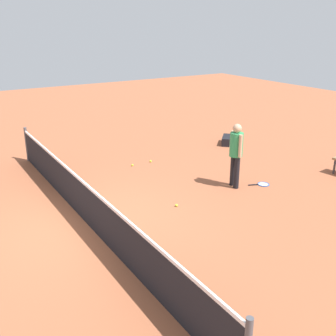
# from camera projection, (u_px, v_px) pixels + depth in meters

# --- Properties ---
(ground_plane) EXTENTS (40.00, 40.00, 0.00)m
(ground_plane) POSITION_uv_depth(u_px,v_px,m) (87.00, 223.00, 8.75)
(ground_plane) COLOR #9E5638
(court_net) EXTENTS (10.09, 0.09, 1.07)m
(court_net) POSITION_uv_depth(u_px,v_px,m) (86.00, 202.00, 8.58)
(court_net) COLOR #4C4C51
(court_net) RESTS_ON ground_plane
(player_near_side) EXTENTS (0.53, 0.41, 1.70)m
(player_near_side) POSITION_uv_depth(u_px,v_px,m) (236.00, 150.00, 10.38)
(player_near_side) COLOR black
(player_near_side) RESTS_ON ground_plane
(tennis_racket_near_player) EXTENTS (0.41, 0.60, 0.03)m
(tennis_racket_near_player) POSITION_uv_depth(u_px,v_px,m) (262.00, 184.00, 10.84)
(tennis_racket_near_player) COLOR blue
(tennis_racket_near_player) RESTS_ON ground_plane
(tennis_ball_near_player) EXTENTS (0.07, 0.07, 0.07)m
(tennis_ball_near_player) POSITION_uv_depth(u_px,v_px,m) (151.00, 161.00, 12.58)
(tennis_ball_near_player) COLOR #C6E033
(tennis_ball_near_player) RESTS_ON ground_plane
(tennis_ball_by_net) EXTENTS (0.07, 0.07, 0.07)m
(tennis_ball_by_net) POSITION_uv_depth(u_px,v_px,m) (177.00, 205.00, 9.55)
(tennis_ball_by_net) COLOR #C6E033
(tennis_ball_by_net) RESTS_ON ground_plane
(tennis_ball_midcourt) EXTENTS (0.07, 0.07, 0.07)m
(tennis_ball_midcourt) POSITION_uv_depth(u_px,v_px,m) (132.00, 165.00, 12.24)
(tennis_ball_midcourt) COLOR #C6E033
(tennis_ball_midcourt) RESTS_ON ground_plane
(equipment_bag) EXTENTS (0.77, 0.76, 0.28)m
(equipment_bag) POSITION_uv_depth(u_px,v_px,m) (226.00, 140.00, 14.48)
(equipment_bag) COLOR black
(equipment_bag) RESTS_ON ground_plane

